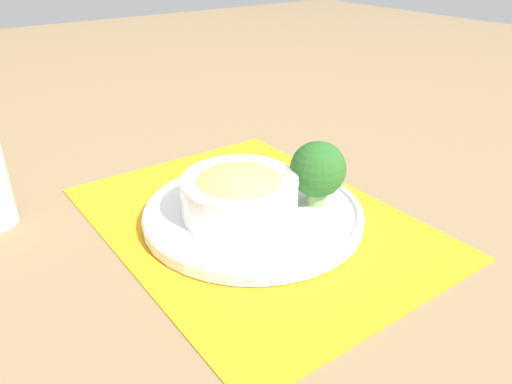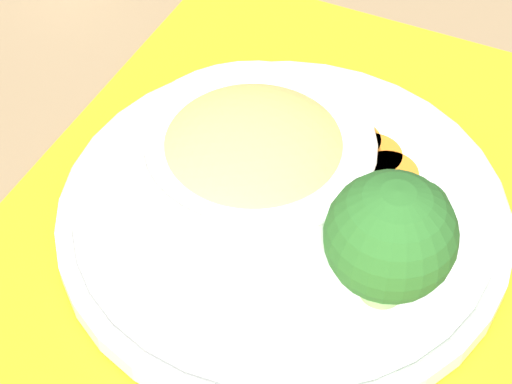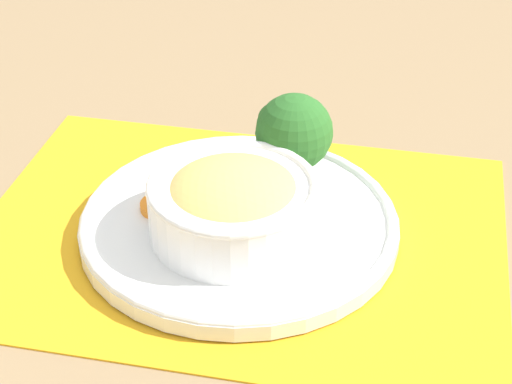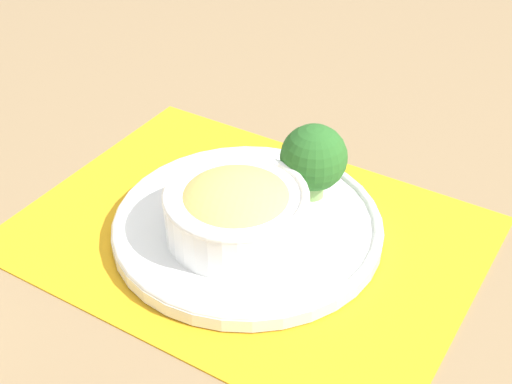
# 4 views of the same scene
# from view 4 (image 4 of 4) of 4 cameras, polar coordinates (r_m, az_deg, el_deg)

# --- Properties ---
(ground_plane) EXTENTS (4.00, 4.00, 0.00)m
(ground_plane) POSITION_cam_4_polar(r_m,az_deg,el_deg) (0.84, -0.67, -3.44)
(ground_plane) COLOR #8C704C
(placemat) EXTENTS (0.52, 0.39, 0.00)m
(placemat) POSITION_cam_4_polar(r_m,az_deg,el_deg) (0.84, -0.67, -3.34)
(placemat) COLOR orange
(placemat) RESTS_ON ground_plane
(plate) EXTENTS (0.31, 0.31, 0.02)m
(plate) POSITION_cam_4_polar(r_m,az_deg,el_deg) (0.83, -0.68, -2.63)
(plate) COLOR white
(plate) RESTS_ON placemat
(bowl) EXTENTS (0.16, 0.16, 0.07)m
(bowl) POSITION_cam_4_polar(r_m,az_deg,el_deg) (0.79, -1.59, -1.33)
(bowl) COLOR white
(bowl) RESTS_ON plate
(broccoli_floret) EXTENTS (0.08, 0.08, 0.09)m
(broccoli_floret) POSITION_cam_4_polar(r_m,az_deg,el_deg) (0.84, 4.61, 2.75)
(broccoli_floret) COLOR #84AD5B
(broccoli_floret) RESTS_ON plate
(carrot_slice_near) EXTENTS (0.04, 0.04, 0.01)m
(carrot_slice_near) POSITION_cam_4_polar(r_m,az_deg,el_deg) (0.88, -1.82, 0.96)
(carrot_slice_near) COLOR orange
(carrot_slice_near) RESTS_ON plate
(carrot_slice_middle) EXTENTS (0.04, 0.04, 0.01)m
(carrot_slice_middle) POSITION_cam_4_polar(r_m,az_deg,el_deg) (0.88, -3.09, 0.68)
(carrot_slice_middle) COLOR orange
(carrot_slice_middle) RESTS_ON plate
(carrot_slice_far) EXTENTS (0.04, 0.04, 0.01)m
(carrot_slice_far) POSITION_cam_4_polar(r_m,az_deg,el_deg) (0.87, -4.23, 0.21)
(carrot_slice_far) COLOR orange
(carrot_slice_far) RESTS_ON plate
(carrot_slice_extra) EXTENTS (0.04, 0.04, 0.01)m
(carrot_slice_extra) POSITION_cam_4_polar(r_m,az_deg,el_deg) (0.86, -5.16, -0.42)
(carrot_slice_extra) COLOR orange
(carrot_slice_extra) RESTS_ON plate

